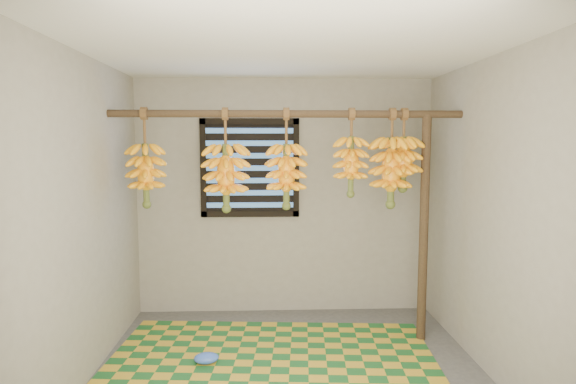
{
  "coord_description": "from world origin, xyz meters",
  "views": [
    {
      "loc": [
        -0.16,
        -3.41,
        1.76
      ],
      "look_at": [
        0.0,
        0.55,
        1.35
      ],
      "focal_mm": 30.0,
      "sensor_mm": 36.0,
      "label": 1
    }
  ],
  "objects_px": {
    "banana_bunch_c": "(286,176)",
    "banana_bunch_f": "(403,163)",
    "plastic_bag": "(206,358)",
    "banana_bunch_b": "(226,177)",
    "woven_mat": "(270,375)",
    "banana_bunch_e": "(391,172)",
    "banana_bunch_d": "(351,166)",
    "support_post": "(424,229)",
    "banana_bunch_a": "(146,175)"
  },
  "relations": [
    {
      "from": "plastic_bag",
      "to": "banana_bunch_b",
      "type": "bearing_deg",
      "value": 71.89
    },
    {
      "from": "banana_bunch_c",
      "to": "banana_bunch_f",
      "type": "distance_m",
      "value": 1.02
    },
    {
      "from": "banana_bunch_c",
      "to": "banana_bunch_f",
      "type": "relative_size",
      "value": 1.21
    },
    {
      "from": "plastic_bag",
      "to": "banana_bunch_d",
      "type": "xyz_separation_m",
      "value": [
        1.21,
        0.42,
        1.5
      ]
    },
    {
      "from": "support_post",
      "to": "banana_bunch_b",
      "type": "height_order",
      "value": "banana_bunch_b"
    },
    {
      "from": "banana_bunch_a",
      "to": "banana_bunch_f",
      "type": "relative_size",
      "value": 1.18
    },
    {
      "from": "woven_mat",
      "to": "plastic_bag",
      "type": "distance_m",
      "value": 0.55
    },
    {
      "from": "plastic_bag",
      "to": "banana_bunch_b",
      "type": "relative_size",
      "value": 0.23
    },
    {
      "from": "banana_bunch_a",
      "to": "banana_bunch_e",
      "type": "relative_size",
      "value": 0.99
    },
    {
      "from": "banana_bunch_a",
      "to": "banana_bunch_b",
      "type": "xyz_separation_m",
      "value": [
        0.68,
        0.0,
        -0.02
      ]
    },
    {
      "from": "support_post",
      "to": "plastic_bag",
      "type": "height_order",
      "value": "support_post"
    },
    {
      "from": "plastic_bag",
      "to": "banana_bunch_b",
      "type": "distance_m",
      "value": 1.48
    },
    {
      "from": "woven_mat",
      "to": "banana_bunch_b",
      "type": "bearing_deg",
      "value": 120.43
    },
    {
      "from": "woven_mat",
      "to": "banana_bunch_c",
      "type": "xyz_separation_m",
      "value": [
        0.15,
        0.62,
        1.47
      ]
    },
    {
      "from": "plastic_bag",
      "to": "woven_mat",
      "type": "bearing_deg",
      "value": -22.04
    },
    {
      "from": "banana_bunch_a",
      "to": "banana_bunch_d",
      "type": "relative_size",
      "value": 1.11
    },
    {
      "from": "banana_bunch_c",
      "to": "banana_bunch_d",
      "type": "xyz_separation_m",
      "value": [
        0.56,
        0.0,
        0.08
      ]
    },
    {
      "from": "banana_bunch_b",
      "to": "banana_bunch_d",
      "type": "relative_size",
      "value": 1.16
    },
    {
      "from": "banana_bunch_e",
      "to": "support_post",
      "type": "bearing_deg",
      "value": 0.0
    },
    {
      "from": "plastic_bag",
      "to": "support_post",
      "type": "bearing_deg",
      "value": 12.71
    },
    {
      "from": "woven_mat",
      "to": "banana_bunch_d",
      "type": "bearing_deg",
      "value": 41.48
    },
    {
      "from": "woven_mat",
      "to": "banana_bunch_b",
      "type": "relative_size",
      "value": 3.02
    },
    {
      "from": "plastic_bag",
      "to": "banana_bunch_d",
      "type": "height_order",
      "value": "banana_bunch_d"
    },
    {
      "from": "banana_bunch_c",
      "to": "banana_bunch_e",
      "type": "xyz_separation_m",
      "value": [
        0.91,
        0.0,
        0.03
      ]
    },
    {
      "from": "support_post",
      "to": "woven_mat",
      "type": "height_order",
      "value": "support_post"
    },
    {
      "from": "banana_bunch_a",
      "to": "banana_bunch_f",
      "type": "bearing_deg",
      "value": -0.0
    },
    {
      "from": "woven_mat",
      "to": "banana_bunch_e",
      "type": "xyz_separation_m",
      "value": [
        1.06,
        0.62,
        1.5
      ]
    },
    {
      "from": "banana_bunch_e",
      "to": "banana_bunch_f",
      "type": "distance_m",
      "value": 0.13
    },
    {
      "from": "support_post",
      "to": "banana_bunch_a",
      "type": "xyz_separation_m",
      "value": [
        -2.4,
        0.0,
        0.48
      ]
    },
    {
      "from": "woven_mat",
      "to": "banana_bunch_a",
      "type": "xyz_separation_m",
      "value": [
        -1.04,
        0.62,
        1.48
      ]
    },
    {
      "from": "banana_bunch_d",
      "to": "support_post",
      "type": "bearing_deg",
      "value": 0.0
    },
    {
      "from": "banana_bunch_e",
      "to": "banana_bunch_d",
      "type": "bearing_deg",
      "value": 180.0
    },
    {
      "from": "support_post",
      "to": "woven_mat",
      "type": "bearing_deg",
      "value": -155.31
    },
    {
      "from": "banana_bunch_e",
      "to": "banana_bunch_a",
      "type": "bearing_deg",
      "value": 180.0
    },
    {
      "from": "banana_bunch_b",
      "to": "support_post",
      "type": "bearing_deg",
      "value": 0.0
    },
    {
      "from": "woven_mat",
      "to": "banana_bunch_d",
      "type": "distance_m",
      "value": 1.81
    },
    {
      "from": "woven_mat",
      "to": "banana_bunch_e",
      "type": "bearing_deg",
      "value": 30.57
    },
    {
      "from": "banana_bunch_d",
      "to": "banana_bunch_b",
      "type": "bearing_deg",
      "value": 180.0
    },
    {
      "from": "banana_bunch_a",
      "to": "banana_bunch_c",
      "type": "bearing_deg",
      "value": 0.0
    },
    {
      "from": "woven_mat",
      "to": "banana_bunch_a",
      "type": "distance_m",
      "value": 1.91
    },
    {
      "from": "banana_bunch_b",
      "to": "banana_bunch_e",
      "type": "distance_m",
      "value": 1.42
    },
    {
      "from": "woven_mat",
      "to": "plastic_bag",
      "type": "height_order",
      "value": "plastic_bag"
    },
    {
      "from": "woven_mat",
      "to": "banana_bunch_f",
      "type": "xyz_separation_m",
      "value": [
        1.16,
        0.62,
        1.57
      ]
    },
    {
      "from": "banana_bunch_d",
      "to": "banana_bunch_f",
      "type": "bearing_deg",
      "value": -0.0
    },
    {
      "from": "banana_bunch_a",
      "to": "banana_bunch_f",
      "type": "height_order",
      "value": "same"
    },
    {
      "from": "support_post",
      "to": "banana_bunch_a",
      "type": "distance_m",
      "value": 2.45
    },
    {
      "from": "banana_bunch_c",
      "to": "banana_bunch_d",
      "type": "relative_size",
      "value": 1.13
    },
    {
      "from": "banana_bunch_b",
      "to": "banana_bunch_d",
      "type": "xyz_separation_m",
      "value": [
        1.07,
        0.0,
        0.09
      ]
    },
    {
      "from": "banana_bunch_b",
      "to": "banana_bunch_d",
      "type": "bearing_deg",
      "value": 0.0
    },
    {
      "from": "support_post",
      "to": "woven_mat",
      "type": "relative_size",
      "value": 0.76
    }
  ]
}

